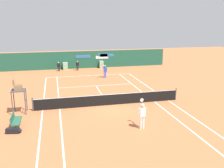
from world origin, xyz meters
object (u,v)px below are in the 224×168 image
object	(u,v)px
equipment_bag	(14,131)
player_near_side	(142,114)
ball_kid_left_post	(59,66)
tennis_ball_near_service_line	(129,83)
ball_kid_right_post	(77,65)
player_on_baseline	(105,70)
umpire_chair	(18,90)
tennis_ball_by_sideline	(86,93)
tennis_ball_mid_court	(80,97)
player_bench	(15,120)

from	to	relation	value
equipment_bag	player_near_side	xyz separation A→B (m)	(7.91, -1.15, 0.84)
ball_kid_left_post	tennis_ball_near_service_line	xyz separation A→B (m)	(7.45, -8.60, -0.72)
ball_kid_right_post	ball_kid_left_post	size ratio (longest dim) A/B	1.02
player_on_baseline	player_near_side	world-z (taller)	player_near_side
ball_kid_left_post	player_near_side	bearing A→B (deg)	114.46
player_near_side	umpire_chair	bearing A→B (deg)	142.42
umpire_chair	equipment_bag	world-z (taller)	umpire_chair
player_near_side	tennis_ball_by_sideline	size ratio (longest dim) A/B	27.71
tennis_ball_by_sideline	ball_kid_left_post	bearing A→B (deg)	100.56
umpire_chair	player_on_baseline	xyz separation A→B (m)	(8.65, 10.23, -0.86)
umpire_chair	tennis_ball_mid_court	xyz separation A→B (m)	(4.78, 2.83, -1.76)
umpire_chair	equipment_bag	size ratio (longest dim) A/B	2.72
umpire_chair	tennis_ball_near_service_line	size ratio (longest dim) A/B	38.36
tennis_ball_mid_court	tennis_ball_by_sideline	bearing A→B (deg)	58.08
umpire_chair	player_bench	size ratio (longest dim) A/B	1.66
ball_kid_left_post	tennis_ball_by_sideline	world-z (taller)	ball_kid_left_post
umpire_chair	ball_kid_right_post	world-z (taller)	umpire_chair
umpire_chair	player_bench	xyz separation A→B (m)	(0.02, -2.62, -1.28)
ball_kid_left_post	tennis_ball_mid_court	xyz separation A→B (m)	(1.53, -12.80, -0.72)
player_on_baseline	ball_kid_left_post	size ratio (longest dim) A/B	1.36
umpire_chair	tennis_ball_mid_court	world-z (taller)	umpire_chair
ball_kid_right_post	ball_kid_left_post	world-z (taller)	ball_kid_right_post
ball_kid_right_post	player_bench	bearing A→B (deg)	63.79
player_near_side	ball_kid_left_post	world-z (taller)	player_near_side
umpire_chair	player_near_side	size ratio (longest dim) A/B	1.38
ball_kid_left_post	equipment_bag	bearing A→B (deg)	91.95
ball_kid_right_post	ball_kid_left_post	distance (m)	2.57
ball_kid_left_post	tennis_ball_mid_court	size ratio (longest dim) A/B	19.15
umpire_chair	ball_kid_left_post	bearing A→B (deg)	168.24
equipment_bag	tennis_ball_near_service_line	bearing A→B (deg)	44.89
tennis_ball_mid_court	tennis_ball_near_service_line	bearing A→B (deg)	35.36
player_on_baseline	player_bench	bearing A→B (deg)	67.94
ball_kid_right_post	tennis_ball_by_sideline	size ratio (longest dim) A/B	19.54
player_near_side	ball_kid_left_post	xyz separation A→B (m)	(-4.72, 20.35, -0.25)
equipment_bag	tennis_ball_near_service_line	size ratio (longest dim) A/B	14.12
equipment_bag	ball_kid_left_post	size ratio (longest dim) A/B	0.74
equipment_bag	ball_kid_right_post	bearing A→B (deg)	73.29
player_bench	ball_kid_left_post	size ratio (longest dim) A/B	1.21
equipment_bag	ball_kid_left_post	distance (m)	19.47
tennis_ball_by_sideline	umpire_chair	bearing A→B (deg)	-144.40
tennis_ball_by_sideline	tennis_ball_mid_court	world-z (taller)	same
player_bench	tennis_ball_mid_court	world-z (taller)	player_bench
umpire_chair	tennis_ball_mid_court	bearing A→B (deg)	120.65
umpire_chair	tennis_ball_near_service_line	distance (m)	12.93
player_on_baseline	tennis_ball_by_sideline	xyz separation A→B (m)	(-3.20, -6.34, -0.89)
player_near_side	ball_kid_right_post	distance (m)	20.46
player_on_baseline	player_near_side	bearing A→B (deg)	99.27
ball_kid_right_post	tennis_ball_near_service_line	distance (m)	9.91
umpire_chair	player_on_baseline	world-z (taller)	umpire_chair
equipment_bag	umpire_chair	bearing A→B (deg)	91.05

